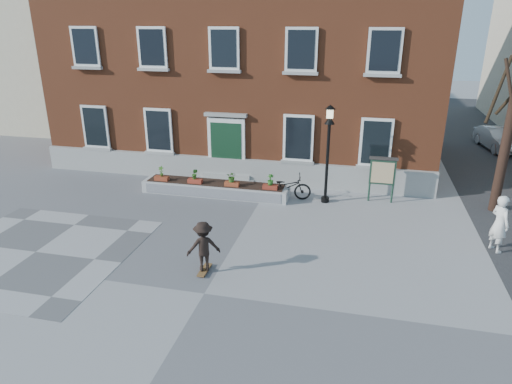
% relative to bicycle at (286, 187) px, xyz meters
% --- Properties ---
extents(ground, '(100.00, 100.00, 0.00)m').
position_rel_bicycle_xyz_m(ground, '(-0.99, -7.33, -0.53)').
color(ground, gray).
rests_on(ground, ground).
extents(checker_patch, '(6.00, 6.00, 0.01)m').
position_rel_bicycle_xyz_m(checker_patch, '(-6.99, -6.33, -0.52)').
color(checker_patch, '#535355').
rests_on(checker_patch, ground).
extents(distant_building, '(10.00, 12.00, 13.00)m').
position_rel_bicycle_xyz_m(distant_building, '(-18.99, 12.67, 5.97)').
color(distant_building, beige).
rests_on(distant_building, ground).
extents(bicycle, '(2.11, 1.05, 1.06)m').
position_rel_bicycle_xyz_m(bicycle, '(0.00, 0.00, 0.00)').
color(bicycle, black).
rests_on(bicycle, ground).
extents(parked_car, '(1.97, 3.91, 1.23)m').
position_rel_bicycle_xyz_m(parked_car, '(10.33, 10.27, 0.09)').
color(parked_car, silver).
rests_on(parked_car, ground).
extents(bystander, '(0.72, 0.81, 1.87)m').
position_rel_bicycle_xyz_m(bystander, '(7.25, -2.87, 0.41)').
color(bystander, white).
rests_on(bystander, ground).
extents(brick_building, '(18.40, 10.85, 12.60)m').
position_rel_bicycle_xyz_m(brick_building, '(-2.99, 6.65, 5.77)').
color(brick_building, brown).
rests_on(brick_building, ground).
extents(planter_assembly, '(6.20, 1.12, 1.15)m').
position_rel_bicycle_xyz_m(planter_assembly, '(-2.98, -0.15, -0.22)').
color(planter_assembly, beige).
rests_on(planter_assembly, ground).
extents(bare_tree, '(1.83, 1.83, 6.16)m').
position_rel_bicycle_xyz_m(bare_tree, '(8.02, 0.68, 2.26)').
color(bare_tree, '#311E15').
rests_on(bare_tree, ground).
extents(lamp_post, '(0.40, 0.40, 3.93)m').
position_rel_bicycle_xyz_m(lamp_post, '(1.59, 0.06, 2.01)').
color(lamp_post, black).
rests_on(lamp_post, ground).
extents(notice_board, '(1.10, 0.16, 1.87)m').
position_rel_bicycle_xyz_m(notice_board, '(3.75, 0.59, 0.73)').
color(notice_board, '#1B3627').
rests_on(notice_board, ground).
extents(skateboarder, '(1.12, 0.94, 1.59)m').
position_rel_bicycle_xyz_m(skateboarder, '(-1.36, -6.24, 0.30)').
color(skateboarder, brown).
rests_on(skateboarder, ground).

